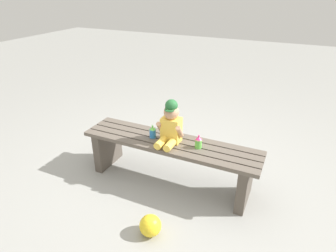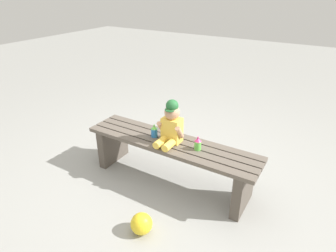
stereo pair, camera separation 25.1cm
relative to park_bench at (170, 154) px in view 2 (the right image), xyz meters
name	(u,v)px [view 2 (the right image)]	position (x,y,z in m)	size (l,w,h in m)	color
ground_plane	(170,180)	(0.00, 0.00, -0.30)	(16.00, 16.00, 0.00)	#999993
park_bench	(170,154)	(0.00, 0.00, 0.00)	(1.66, 0.38, 0.44)	#60564C
child_figure	(171,124)	(0.01, -0.01, 0.32)	(0.23, 0.27, 0.40)	#F2C64C
sippy_cup_left	(154,131)	(-0.18, 0.00, 0.20)	(0.06, 0.06, 0.12)	#338CE5
sippy_cup_right	(198,144)	(0.27, 0.00, 0.20)	(0.06, 0.06, 0.12)	#66CC4C
toy_ball	(142,224)	(0.14, -0.67, -0.22)	(0.17, 0.17, 0.17)	yellow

